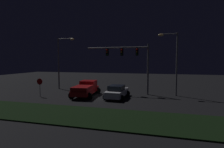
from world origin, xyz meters
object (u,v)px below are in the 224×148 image
pickup_truck (86,88)px  street_lamp_right (173,56)px  car_sedan (117,92)px  stop_sign (40,84)px  traffic_signal_gantry (129,57)px  street_lamp_left (62,57)px

pickup_truck → street_lamp_right: (10.35, 2.86, 3.93)m
car_sedan → stop_sign: bearing=102.9°
pickup_truck → stop_sign: (-5.25, -1.89, 0.56)m
street_lamp_right → car_sedan: bearing=-153.9°
car_sedan → traffic_signal_gantry: (0.92, 3.01, 4.16)m
car_sedan → traffic_signal_gantry: size_ratio=0.54×
pickup_truck → street_lamp_right: 11.44m
pickup_truck → street_lamp_left: street_lamp_left is taller
car_sedan → street_lamp_right: 8.23m
car_sedan → street_lamp_left: size_ratio=0.57×
street_lamp_left → traffic_signal_gantry: bearing=-7.5°
pickup_truck → street_lamp_left: size_ratio=0.71×
pickup_truck → stop_sign: stop_sign is taller
stop_sign → street_lamp_right: bearing=16.9°
traffic_signal_gantry → street_lamp_left: bearing=172.5°
car_sedan → street_lamp_left: 11.49m
street_lamp_left → street_lamp_right: 16.14m
street_lamp_left → street_lamp_right: size_ratio=1.00×
street_lamp_left → stop_sign: bearing=-85.5°
pickup_truck → street_lamp_right: size_ratio=0.71×
traffic_signal_gantry → stop_sign: (-10.17, -4.65, -3.34)m
traffic_signal_gantry → stop_sign: traffic_signal_gantry is taller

